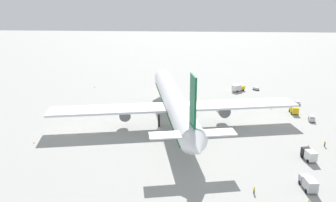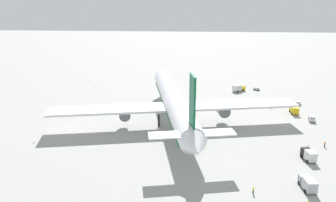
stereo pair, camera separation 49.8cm
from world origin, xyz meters
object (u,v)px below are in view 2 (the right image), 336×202
at_px(traffic_cone_0, 308,146).
at_px(traffic_cone_2, 95,87).
at_px(airliner, 175,102).
at_px(ground_worker_3, 325,144).
at_px(service_truck_2, 309,155).
at_px(ground_worker_0, 253,190).
at_px(ground_worker_2, 271,106).
at_px(traffic_cone_1, 34,142).
at_px(service_truck_3, 308,183).
at_px(baggage_cart_1, 256,88).
at_px(service_truck_1, 294,109).
at_px(service_truck_0, 238,88).
at_px(baggage_cart_0, 298,103).
at_px(service_van, 312,118).

height_order(traffic_cone_0, traffic_cone_2, same).
bearing_deg(airliner, ground_worker_3, -109.35).
bearing_deg(service_truck_2, ground_worker_0, 134.41).
relative_size(ground_worker_2, traffic_cone_2, 3.23).
xyz_separation_m(ground_worker_0, traffic_cone_1, (22.81, 61.19, -0.59)).
relative_size(service_truck_3, baggage_cart_1, 1.78).
xyz_separation_m(baggage_cart_1, traffic_cone_2, (-0.85, 76.39, -0.47)).
bearing_deg(ground_worker_0, service_truck_1, -23.85).
distance_m(ground_worker_2, traffic_cone_2, 81.54).
bearing_deg(ground_worker_0, service_truck_3, -78.50).
xyz_separation_m(ground_worker_3, traffic_cone_2, (60.29, 85.16, -0.59)).
distance_m(airliner, ground_worker_0, 46.70).
xyz_separation_m(baggage_cart_1, ground_worker_3, (-61.14, -8.77, 0.12)).
height_order(service_truck_2, traffic_cone_2, service_truck_2).
xyz_separation_m(service_truck_0, service_truck_2, (-67.25, -10.05, -0.02)).
bearing_deg(service_truck_0, airliner, 147.41).
relative_size(baggage_cart_1, ground_worker_0, 1.94).
distance_m(airliner, service_truck_0, 51.05).
bearing_deg(service_truck_1, service_truck_0, 30.13).
distance_m(baggage_cart_0, baggage_cart_1, 24.88).
relative_size(baggage_cart_0, ground_worker_0, 1.79).
bearing_deg(service_van, traffic_cone_1, 105.43).
height_order(ground_worker_0, traffic_cone_1, ground_worker_0).
bearing_deg(ground_worker_3, traffic_cone_1, 92.12).
xyz_separation_m(ground_worker_0, ground_worker_3, (26.00, -25.04, 0.00)).
bearing_deg(airliner, ground_worker_0, -154.63).
bearing_deg(service_truck_2, traffic_cone_0, -18.20).
bearing_deg(ground_worker_2, service_van, -139.75).
relative_size(service_truck_1, service_truck_2, 0.96).
bearing_deg(service_truck_3, baggage_cart_0, -14.29).
height_order(service_truck_0, ground_worker_2, service_truck_0).
xyz_separation_m(service_van, ground_worker_0, (-47.55, 28.47, -0.17)).
xyz_separation_m(service_truck_1, traffic_cone_0, (-29.46, 4.05, -1.36)).
xyz_separation_m(service_truck_1, service_truck_2, (-38.07, 6.88, -0.01)).
bearing_deg(traffic_cone_0, airliner, 68.38).
xyz_separation_m(service_truck_2, baggage_cart_1, (69.94, 1.29, -0.89)).
relative_size(baggage_cart_0, baggage_cart_1, 0.93).
bearing_deg(traffic_cone_2, service_van, -113.61).
relative_size(baggage_cart_0, traffic_cone_1, 5.57).
xyz_separation_m(service_truck_2, ground_worker_3, (8.80, -7.48, -0.76)).
relative_size(traffic_cone_0, traffic_cone_2, 1.00).
height_order(service_truck_1, ground_worker_3, service_truck_1).
bearing_deg(traffic_cone_2, service_truck_3, -138.97).
xyz_separation_m(baggage_cart_1, ground_worker_0, (-87.14, 16.27, 0.12)).
relative_size(service_truck_2, baggage_cart_1, 1.57).
xyz_separation_m(service_truck_3, service_van, (44.97, -15.77, -0.53)).
distance_m(ground_worker_0, traffic_cone_0, 32.91).
xyz_separation_m(service_truck_0, traffic_cone_0, (-58.63, -12.88, -1.37)).
bearing_deg(ground_worker_2, service_truck_1, -127.45).
distance_m(service_truck_0, service_truck_1, 33.73).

